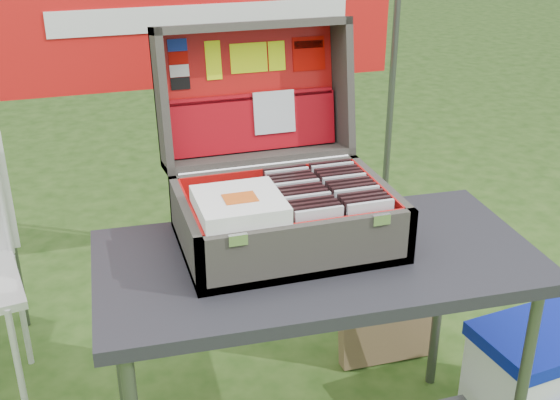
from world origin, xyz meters
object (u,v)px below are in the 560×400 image
object	(u,v)px
table	(315,366)
suitcase	(280,144)
cardboard_box	(389,310)
cooler	(536,376)

from	to	relation	value
table	suitcase	size ratio (longest dim) A/B	2.06
table	cardboard_box	bearing A→B (deg)	46.75
cooler	cardboard_box	distance (m)	0.60
suitcase	cardboard_box	xyz separation A→B (m)	(0.55, 0.31, -0.88)
cardboard_box	suitcase	bearing A→B (deg)	-149.09
cooler	suitcase	bearing A→B (deg)	161.63
suitcase	cooler	distance (m)	1.29
suitcase	cardboard_box	size ratio (longest dim) A/B	1.44
suitcase	cardboard_box	world-z (taller)	suitcase
cooler	cardboard_box	bearing A→B (deg)	117.75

